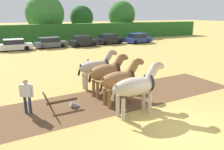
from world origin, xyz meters
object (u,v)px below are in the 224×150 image
draft_horse_lead_right (120,80)px  parked_car_right (109,39)px  farmer_beside_team (88,68)px  parked_car_center_right (83,41)px  parked_car_center_left (15,45)px  draft_horse_lead_left (137,86)px  draft_horse_trail_left (107,72)px  parked_car_far_right (138,38)px  draft_horse_trail_right (97,67)px  tree_center_left (45,13)px  tree_center_right (122,15)px  plow (65,103)px  parked_car_center (51,43)px  farmer_at_plow (27,94)px  tree_center (82,17)px

draft_horse_lead_right → parked_car_right: size_ratio=0.61×
farmer_beside_team → parked_car_center_right: (4.94, 16.14, -0.13)m
parked_car_center_right → parked_car_center_left: bearing=177.1°
draft_horse_lead_left → draft_horse_lead_right: 1.47m
draft_horse_lead_left → parked_car_center_left: 23.20m
draft_horse_trail_left → parked_car_far_right: draft_horse_trail_left is taller
draft_horse_trail_right → parked_car_far_right: 22.99m
parked_car_center_left → parked_car_right: bearing=2.4°
parked_car_right → tree_center_left: bearing=117.9°
tree_center_right → draft_horse_lead_left: bearing=-116.7°
tree_center_left → parked_car_right: (7.88, -10.90, -3.90)m
tree_center_right → draft_horse_trail_right: tree_center_right is taller
draft_horse_trail_right → farmer_beside_team: 2.10m
tree_center_right → plow: (-19.81, -31.53, -4.04)m
draft_horse_trail_right → parked_car_center: 18.83m
parked_car_right → parked_car_far_right: 4.85m
tree_center_right → parked_car_right: size_ratio=1.57×
tree_center_right → parked_car_center: (-16.69, -10.35, -3.66)m
draft_horse_lead_right → draft_horse_trail_left: bearing=90.4°
parked_car_right → parked_car_center_right: bearing=-178.6°
tree_center_right → parked_car_center: bearing=-148.2°
farmer_beside_team → parked_car_center: bearing=32.5°
tree_center_right → draft_horse_trail_left: bearing=-119.1°
tree_center_left → parked_car_center_left: 13.43m
draft_horse_trail_right → parked_car_center_left: bearing=99.2°
draft_horse_lead_left → draft_horse_trail_left: (-0.19, 2.93, -0.02)m
plow → farmer_at_plow: 1.87m
draft_horse_lead_right → draft_horse_lead_left: bearing=-90.0°
plow → parked_car_center: 21.42m
parked_car_center_left → parked_car_center: size_ratio=0.88×
draft_horse_trail_right → draft_horse_lead_left: bearing=-90.0°
tree_center_left → tree_center: 7.54m
tree_center → farmer_beside_team: (-8.98, -29.12, -3.00)m
plow → parked_car_far_right: (17.02, 20.32, 0.43)m
tree_center_left → parked_car_center_right: tree_center_left is taller
draft_horse_lead_left → draft_horse_trail_left: bearing=90.2°
farmer_beside_team → parked_car_center_right: 16.88m
farmer_at_plow → parked_car_far_right: bearing=-13.3°
tree_center_right → plow: tree_center_right is taller
tree_center → draft_horse_trail_left: (-9.01, -32.61, -2.48)m
tree_center_right → farmer_at_plow: size_ratio=4.20×
parked_car_center_right → farmer_beside_team: bearing=-108.5°
draft_horse_trail_left → parked_car_center: size_ratio=0.58×
farmer_at_plow → parked_car_far_right: farmer_at_plow is taller
draft_horse_trail_left → farmer_beside_team: draft_horse_trail_left is taller
parked_car_center_left → tree_center: bearing=44.2°
tree_center_left → draft_horse_lead_left: size_ratio=2.71×
parked_car_far_right → draft_horse_trail_left: bearing=-134.1°
tree_center → parked_car_center_right: (-4.04, -12.98, -3.13)m
tree_center_left → farmer_beside_team: size_ratio=5.30×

